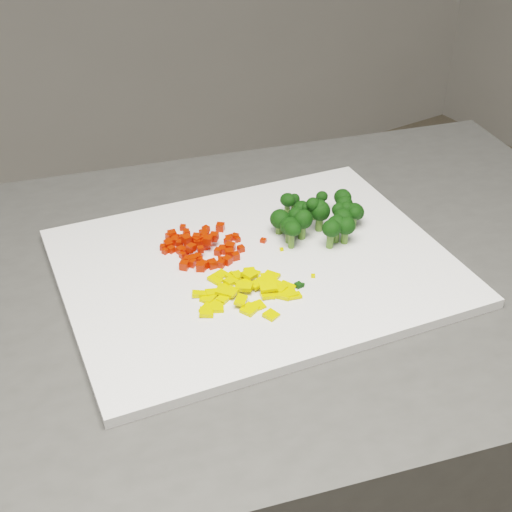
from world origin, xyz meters
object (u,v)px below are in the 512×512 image
cutting_board (256,267)px  broccoli_pile (322,211)px  carrot_pile (200,239)px  pepper_pile (245,287)px  counter_block (275,494)px

cutting_board → broccoli_pile: (0.11, 0.02, 0.04)m
carrot_pile → pepper_pile: 0.11m
counter_block → carrot_pile: (-0.07, 0.07, 0.48)m
cutting_board → counter_block: bearing=-16.6°
carrot_pile → counter_block: bearing=-45.2°
pepper_pile → broccoli_pile: 0.17m
pepper_pile → broccoli_pile: broccoli_pile is taller
cutting_board → broccoli_pile: size_ratio=3.75×
carrot_pile → broccoli_pile: (0.16, -0.05, 0.01)m
cutting_board → carrot_pile: size_ratio=4.50×
carrot_pile → broccoli_pile: bearing=-16.4°
cutting_board → pepper_pile: bearing=-134.0°
counter_block → broccoli_pile: bearing=18.8°
pepper_pile → broccoli_pile: size_ratio=0.97×
counter_block → pepper_pile: (-0.08, -0.04, 0.47)m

